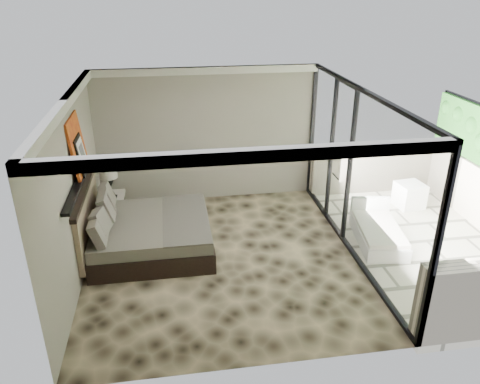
{
  "coord_description": "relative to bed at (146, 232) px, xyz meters",
  "views": [
    {
      "loc": [
        -0.75,
        -6.76,
        4.32
      ],
      "look_at": [
        0.37,
        0.4,
        1.03
      ],
      "focal_mm": 35.0,
      "sensor_mm": 36.0,
      "label": 1
    }
  ],
  "objects": [
    {
      "name": "framed_print",
      "position": [
        -0.87,
        -0.05,
        1.48
      ],
      "size": [
        0.11,
        0.5,
        0.6
      ],
      "primitive_type": "cube",
      "rotation": [
        0.0,
        -0.14,
        0.0
      ],
      "color": "black",
      "rests_on": "picture_ledge"
    },
    {
      "name": "ceiling",
      "position": [
        1.27,
        -0.5,
        2.45
      ],
      "size": [
        4.5,
        5.0,
        0.02
      ],
      "primitive_type": "cube",
      "color": "silver",
      "rests_on": "back_wall"
    },
    {
      "name": "ottoman",
      "position": [
        5.36,
        0.9,
        -0.08
      ],
      "size": [
        0.57,
        0.57,
        0.51
      ],
      "primitive_type": "cube",
      "rotation": [
        0.0,
        0.0,
        0.12
      ],
      "color": "white",
      "rests_on": "terrace_slab"
    },
    {
      "name": "abstract_canvas",
      "position": [
        -0.92,
        0.01,
        1.63
      ],
      "size": [
        0.13,
        0.9,
        0.9
      ],
      "primitive_type": "cube",
      "rotation": [
        0.0,
        -0.1,
        0.0
      ],
      "color": "#C53E10",
      "rests_on": "picture_ledge"
    },
    {
      "name": "lounger",
      "position": [
        4.12,
        -0.34,
        -0.16
      ],
      "size": [
        0.95,
        1.56,
        0.57
      ],
      "rotation": [
        0.0,
        0.0,
        -0.16
      ],
      "color": "silver",
      "rests_on": "terrace_slab"
    },
    {
      "name": "picture_ledge",
      "position": [
        -0.91,
        -0.4,
        1.16
      ],
      "size": [
        0.12,
        2.2,
        0.05
      ],
      "primitive_type": "cube",
      "color": "black",
      "rests_on": "left_wall"
    },
    {
      "name": "floor",
      "position": [
        1.27,
        -0.5,
        -0.34
      ],
      "size": [
        5.0,
        5.0,
        0.0
      ],
      "primitive_type": "plane",
      "color": "black",
      "rests_on": "ground"
    },
    {
      "name": "left_wall",
      "position": [
        -0.97,
        -0.5,
        1.06
      ],
      "size": [
        0.02,
        5.0,
        2.8
      ],
      "primitive_type": "cube",
      "color": "gray",
      "rests_on": "floor"
    },
    {
      "name": "glass_wall",
      "position": [
        3.52,
        -0.5,
        1.06
      ],
      "size": [
        0.08,
        5.0,
        2.8
      ],
      "primitive_type": "cube",
      "color": "white",
      "rests_on": "floor"
    },
    {
      "name": "terrace_slab",
      "position": [
        5.02,
        -0.5,
        -0.4
      ],
      "size": [
        3.0,
        5.0,
        0.12
      ],
      "primitive_type": "cube",
      "color": "beige",
      "rests_on": "ground"
    },
    {
      "name": "bed",
      "position": [
        0.0,
        0.0,
        0.0
      ],
      "size": [
        2.09,
        2.02,
        1.15
      ],
      "color": "black",
      "rests_on": "floor"
    },
    {
      "name": "back_wall",
      "position": [
        1.27,
        1.99,
        1.06
      ],
      "size": [
        4.5,
        0.02,
        2.8
      ],
      "primitive_type": "cube",
      "color": "gray",
      "rests_on": "floor"
    },
    {
      "name": "table_lamp",
      "position": [
        -0.68,
        1.22,
        0.57
      ],
      "size": [
        0.34,
        0.34,
        0.62
      ],
      "color": "black",
      "rests_on": "nightstand"
    },
    {
      "name": "nightstand",
      "position": [
        -0.71,
        1.26,
        -0.06
      ],
      "size": [
        0.69,
        0.69,
        0.56
      ],
      "primitive_type": "cube",
      "rotation": [
        0.0,
        0.0,
        -0.26
      ],
      "color": "black",
      "rests_on": "floor"
    }
  ]
}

